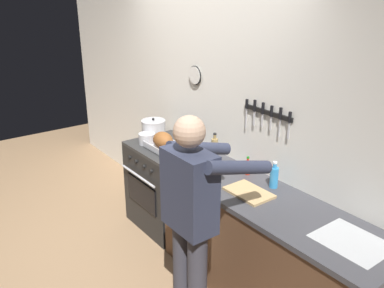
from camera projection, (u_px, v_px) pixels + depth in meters
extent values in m
plane|color=#937251|center=(92.00, 268.00, 3.80)|extent=(8.00, 8.00, 0.00)
cube|color=white|center=(209.00, 106.00, 4.08)|extent=(6.00, 0.10, 2.60)
cube|color=black|center=(268.00, 113.00, 3.36)|extent=(0.51, 0.02, 0.04)
cube|color=silver|center=(246.00, 118.00, 3.58)|extent=(0.01, 0.00, 0.17)
cube|color=black|center=(247.00, 104.00, 3.53)|extent=(0.02, 0.02, 0.08)
cube|color=silver|center=(254.00, 118.00, 3.50)|extent=(0.02, 0.00, 0.13)
cube|color=black|center=(255.00, 106.00, 3.46)|extent=(0.02, 0.02, 0.10)
cube|color=silver|center=(262.00, 120.00, 3.42)|extent=(0.02, 0.00, 0.11)
cube|color=black|center=(263.00, 108.00, 3.38)|extent=(0.02, 0.02, 0.10)
cube|color=silver|center=(271.00, 124.00, 3.35)|extent=(0.02, 0.00, 0.12)
cube|color=black|center=(272.00, 111.00, 3.31)|extent=(0.02, 0.02, 0.09)
cube|color=silver|center=(279.00, 128.00, 3.29)|extent=(0.01, 0.00, 0.14)
cube|color=black|center=(281.00, 114.00, 3.24)|extent=(0.02, 0.02, 0.10)
cube|color=silver|center=(289.00, 131.00, 3.21)|extent=(0.02, 0.00, 0.13)
cube|color=black|center=(290.00, 117.00, 3.17)|extent=(0.02, 0.02, 0.09)
cylinder|color=white|center=(195.00, 75.00, 4.04)|extent=(0.17, 0.02, 0.17)
torus|color=black|center=(195.00, 75.00, 4.04)|extent=(0.19, 0.02, 0.19)
cube|color=brown|center=(267.00, 253.00, 3.29)|extent=(2.00, 0.62, 0.86)
cube|color=#3D3D42|center=(270.00, 203.00, 3.13)|extent=(2.03, 0.65, 0.04)
cube|color=#B2B5B7|center=(351.00, 249.00, 2.64)|extent=(0.44, 0.36, 0.11)
cube|color=black|center=(168.00, 187.00, 4.36)|extent=(0.76, 0.62, 0.87)
cube|color=black|center=(141.00, 194.00, 4.17)|extent=(0.53, 0.01, 0.28)
cube|color=#2D2D2D|center=(167.00, 147.00, 4.19)|extent=(0.76, 0.62, 0.03)
cylinder|color=black|center=(129.00, 157.00, 4.21)|extent=(0.04, 0.02, 0.04)
cylinder|color=black|center=(136.00, 162.00, 4.11)|extent=(0.04, 0.02, 0.04)
cylinder|color=black|center=(144.00, 167.00, 4.00)|extent=(0.04, 0.02, 0.04)
cylinder|color=black|center=(151.00, 171.00, 3.90)|extent=(0.04, 0.02, 0.04)
cylinder|color=silver|center=(138.00, 176.00, 4.08)|extent=(0.61, 0.02, 0.02)
cylinder|color=#383842|center=(182.00, 272.00, 3.07)|extent=(0.14, 0.14, 0.86)
cylinder|color=#383842|center=(197.00, 285.00, 2.94)|extent=(0.14, 0.14, 0.86)
cube|color=#2D3347|center=(189.00, 191.00, 2.75)|extent=(0.38, 0.22, 0.56)
sphere|color=tan|center=(189.00, 132.00, 2.60)|extent=(0.21, 0.21, 0.21)
cylinder|color=#2D3347|center=(199.00, 148.00, 2.98)|extent=(0.09, 0.55, 0.22)
cylinder|color=#2D3347|center=(239.00, 167.00, 2.66)|extent=(0.09, 0.55, 0.22)
cube|color=#B7B7BC|center=(163.00, 149.00, 4.09)|extent=(0.34, 0.25, 0.01)
cube|color=#B7B7BC|center=(152.00, 148.00, 4.01)|extent=(0.34, 0.01, 0.05)
cube|color=#B7B7BC|center=(174.00, 143.00, 4.15)|extent=(0.34, 0.01, 0.05)
cube|color=#B7B7BC|center=(154.00, 141.00, 4.21)|extent=(0.01, 0.25, 0.05)
cube|color=#B7B7BC|center=(173.00, 151.00, 3.95)|extent=(0.01, 0.25, 0.05)
ellipsoid|color=brown|center=(163.00, 140.00, 4.06)|extent=(0.24, 0.17, 0.16)
cylinder|color=#B7B7BC|center=(154.00, 130.00, 4.36)|extent=(0.25, 0.25, 0.18)
cylinder|color=#B2B2B7|center=(153.00, 121.00, 4.33)|extent=(0.25, 0.25, 0.01)
sphere|color=black|center=(153.00, 119.00, 4.32)|extent=(0.03, 0.03, 0.03)
cylinder|color=#B7B7BC|center=(147.00, 139.00, 4.22)|extent=(0.17, 0.17, 0.11)
cube|color=tan|center=(249.00, 192.00, 3.22)|extent=(0.36, 0.24, 0.02)
cylinder|color=#997F4C|center=(215.00, 149.00, 3.84)|extent=(0.06, 0.06, 0.19)
cylinder|color=#997F4C|center=(215.00, 137.00, 3.80)|extent=(0.03, 0.03, 0.04)
cylinder|color=black|center=(215.00, 134.00, 3.79)|extent=(0.03, 0.03, 0.01)
cylinder|color=red|center=(248.00, 168.00, 3.54)|extent=(0.05, 0.05, 0.12)
cylinder|color=red|center=(248.00, 160.00, 3.51)|extent=(0.02, 0.02, 0.03)
cylinder|color=#197219|center=(248.00, 158.00, 3.50)|extent=(0.02, 0.02, 0.01)
cylinder|color=#338CCC|center=(274.00, 178.00, 3.30)|extent=(0.07, 0.07, 0.17)
cylinder|color=#338CCC|center=(275.00, 166.00, 3.26)|extent=(0.03, 0.03, 0.04)
cylinder|color=white|center=(275.00, 163.00, 3.25)|extent=(0.03, 0.03, 0.01)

